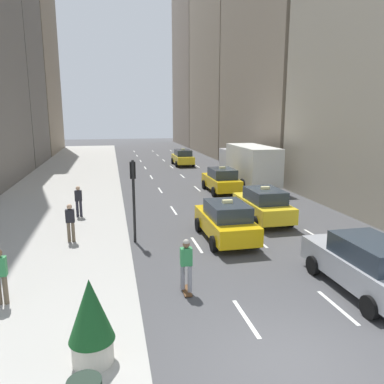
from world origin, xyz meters
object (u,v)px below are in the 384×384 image
(taxi_fourth, at_px, (263,205))
(pedestrian_mid_block, at_px, (70,221))
(taxi_second, at_px, (183,157))
(planter_with_shrub, at_px, (91,320))
(sedan_black_near, at_px, (367,265))
(traffic_light_pole, at_px, (133,188))
(pedestrian_far_walking, at_px, (79,200))
(taxi_lead, at_px, (221,180))
(skateboarder, at_px, (186,263))
(pedestrian_near_curb, at_px, (0,274))
(taxi_third, at_px, (226,221))
(box_truck, at_px, (248,164))

(taxi_fourth, distance_m, pedestrian_mid_block, 9.58)
(taxi_second, xyz_separation_m, planter_with_shrub, (-8.20, -32.28, 0.27))
(sedan_black_near, distance_m, traffic_light_pole, 9.40)
(traffic_light_pole, bearing_deg, pedestrian_mid_block, 178.04)
(taxi_fourth, xyz_separation_m, pedestrian_far_walking, (-9.40, 2.33, 0.19))
(pedestrian_mid_block, height_order, traffic_light_pole, traffic_light_pole)
(taxi_lead, height_order, traffic_light_pole, traffic_light_pole)
(pedestrian_mid_block, bearing_deg, planter_with_shrub, -81.64)
(sedan_black_near, height_order, planter_with_shrub, planter_with_shrub)
(skateboarder, height_order, pedestrian_near_curb, pedestrian_near_curb)
(pedestrian_near_curb, height_order, pedestrian_mid_block, same)
(taxi_lead, height_order, taxi_second, same)
(taxi_second, xyz_separation_m, pedestrian_mid_block, (-9.42, -23.92, 0.19))
(taxi_third, bearing_deg, taxi_lead, 74.42)
(taxi_fourth, height_order, pedestrian_mid_block, taxi_fourth)
(taxi_second, relative_size, sedan_black_near, 0.92)
(taxi_lead, height_order, planter_with_shrub, planter_with_shrub)
(planter_with_shrub, xyz_separation_m, pedestrian_near_curb, (-2.63, 3.19, -0.09))
(taxi_third, xyz_separation_m, pedestrian_far_walking, (-6.60, 4.81, 0.19))
(box_truck, bearing_deg, taxi_second, 102.70)
(planter_with_shrub, distance_m, pedestrian_mid_block, 8.45)
(box_truck, xyz_separation_m, traffic_light_pole, (-9.55, -11.58, 0.70))
(taxi_third, relative_size, pedestrian_mid_block, 2.67)
(taxi_second, bearing_deg, taxi_fourth, -90.00)
(box_truck, distance_m, pedestrian_near_curb, 21.53)
(taxi_second, xyz_separation_m, skateboarder, (-5.49, -29.20, 0.08))
(taxi_second, distance_m, planter_with_shrub, 33.30)
(taxi_fourth, xyz_separation_m, pedestrian_mid_block, (-9.42, -1.74, 0.19))
(box_truck, distance_m, skateboarder, 18.73)
(taxi_third, height_order, box_truck, box_truck)
(taxi_fourth, distance_m, box_truck, 10.18)
(taxi_third, xyz_separation_m, pedestrian_near_curb, (-8.02, -4.43, 0.19))
(pedestrian_near_curb, bearing_deg, sedan_black_near, -6.77)
(taxi_third, distance_m, pedestrian_near_curb, 9.16)
(pedestrian_mid_block, bearing_deg, traffic_light_pole, -1.96)
(taxi_second, height_order, skateboarder, taxi_second)
(box_truck, relative_size, traffic_light_pole, 2.33)
(taxi_lead, height_order, box_truck, box_truck)
(taxi_fourth, relative_size, box_truck, 0.52)
(taxi_fourth, relative_size, traffic_light_pole, 1.22)
(taxi_fourth, relative_size, pedestrian_mid_block, 2.67)
(taxi_fourth, bearing_deg, box_truck, 73.98)
(taxi_second, distance_m, sedan_black_near, 30.37)
(box_truck, height_order, pedestrian_far_walking, box_truck)
(taxi_lead, xyz_separation_m, taxi_second, (0.00, 14.62, 0.00))
(pedestrian_near_curb, distance_m, pedestrian_far_walking, 9.35)
(taxi_lead, height_order, sedan_black_near, taxi_lead)
(taxi_fourth, distance_m, sedan_black_near, 8.19)
(taxi_lead, distance_m, sedan_black_near, 15.75)
(pedestrian_far_walking, xyz_separation_m, traffic_light_pole, (2.65, -4.16, 1.34))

